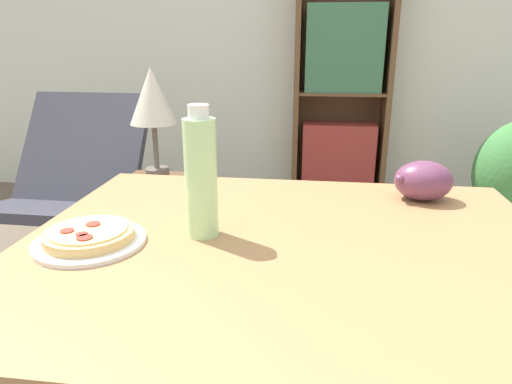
# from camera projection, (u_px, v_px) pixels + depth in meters

# --- Properties ---
(wall_back) EXTENTS (8.00, 0.05, 2.60)m
(wall_back) POSITION_uv_depth(u_px,v_px,m) (292.00, 18.00, 3.21)
(wall_back) COLOR silver
(wall_back) RESTS_ON ground_plane
(dining_table) EXTENTS (1.12, 0.90, 0.75)m
(dining_table) POSITION_uv_depth(u_px,v_px,m) (286.00, 286.00, 0.98)
(dining_table) COLOR #A37549
(dining_table) RESTS_ON ground_plane
(pizza_on_plate) EXTENTS (0.23, 0.23, 0.04)m
(pizza_on_plate) POSITION_uv_depth(u_px,v_px,m) (90.00, 236.00, 0.94)
(pizza_on_plate) COLOR white
(pizza_on_plate) RESTS_ON dining_table
(grape_bunch) EXTENTS (0.15, 0.12, 0.10)m
(grape_bunch) POSITION_uv_depth(u_px,v_px,m) (423.00, 181.00, 1.19)
(grape_bunch) COLOR #6B3856
(grape_bunch) RESTS_ON dining_table
(drink_bottle) EXTENTS (0.07, 0.07, 0.28)m
(drink_bottle) POSITION_uv_depth(u_px,v_px,m) (201.00, 176.00, 0.95)
(drink_bottle) COLOR #B7EAA3
(drink_bottle) RESTS_ON dining_table
(lounge_chair_near) EXTENTS (0.67, 0.77, 0.88)m
(lounge_chair_near) POSITION_uv_depth(u_px,v_px,m) (74.00, 214.00, 2.39)
(lounge_chair_near) COLOR slate
(lounge_chair_near) RESTS_ON ground_plane
(bookshelf) EXTENTS (0.65, 0.28, 1.61)m
(bookshelf) POSITION_uv_depth(u_px,v_px,m) (341.00, 103.00, 3.18)
(bookshelf) COLOR brown
(bookshelf) RESTS_ON ground_plane
(side_table) EXTENTS (0.34, 0.34, 0.53)m
(side_table) POSITION_uv_depth(u_px,v_px,m) (162.00, 232.00, 2.22)
(side_table) COLOR brown
(side_table) RESTS_ON ground_plane
(table_lamp) EXTENTS (0.21, 0.21, 0.52)m
(table_lamp) POSITION_uv_depth(u_px,v_px,m) (152.00, 102.00, 2.02)
(table_lamp) COLOR #665B51
(table_lamp) RESTS_ON side_table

